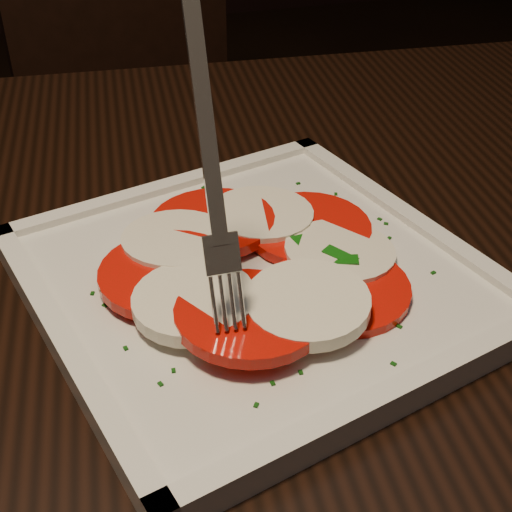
{
  "coord_description": "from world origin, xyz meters",
  "views": [
    {
      "loc": [
        0.01,
        -0.46,
        1.07
      ],
      "look_at": [
        0.12,
        -0.07,
        0.78
      ],
      "focal_mm": 50.0,
      "sensor_mm": 36.0,
      "label": 1
    }
  ],
  "objects_px": {
    "table": "(343,323)",
    "fork": "(207,162)",
    "plate": "(256,281)",
    "chair": "(143,102)"
  },
  "relations": [
    {
      "from": "chair",
      "to": "fork",
      "type": "distance_m",
      "value": 0.96
    },
    {
      "from": "plate",
      "to": "fork",
      "type": "xyz_separation_m",
      "value": [
        -0.04,
        -0.03,
        0.12
      ]
    },
    {
      "from": "chair",
      "to": "plate",
      "type": "xyz_separation_m",
      "value": [
        -0.03,
        -0.87,
        0.22
      ]
    },
    {
      "from": "table",
      "to": "fork",
      "type": "distance_m",
      "value": 0.27
    },
    {
      "from": "plate",
      "to": "fork",
      "type": "relative_size",
      "value": 1.67
    },
    {
      "from": "table",
      "to": "chair",
      "type": "height_order",
      "value": "chair"
    },
    {
      "from": "plate",
      "to": "chair",
      "type": "bearing_deg",
      "value": 87.77
    },
    {
      "from": "chair",
      "to": "plate",
      "type": "distance_m",
      "value": 0.89
    },
    {
      "from": "fork",
      "to": "plate",
      "type": "bearing_deg",
      "value": 37.83
    },
    {
      "from": "table",
      "to": "chair",
      "type": "xyz_separation_m",
      "value": [
        -0.06,
        0.81,
        -0.12
      ]
    }
  ]
}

